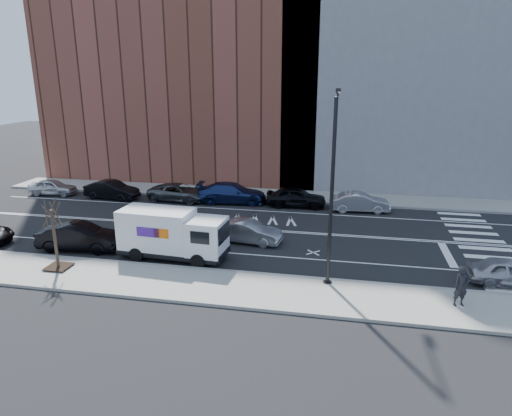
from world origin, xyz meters
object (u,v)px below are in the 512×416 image
at_px(driving_sedan, 248,232).
at_px(near_parked_front, 511,272).
at_px(far_parked_b, 112,190).
at_px(fedex_van, 172,234).
at_px(far_parked_a, 53,187).
at_px(pedestrian, 461,286).

bearing_deg(driving_sedan, near_parked_front, -96.53).
distance_m(far_parked_b, driving_sedan, 15.19).
height_order(fedex_van, near_parked_front, fedex_van).
height_order(far_parked_a, pedestrian, pedestrian).
relative_size(fedex_van, pedestrian, 3.35).
relative_size(far_parked_b, pedestrian, 2.46).
bearing_deg(far_parked_b, pedestrian, -112.76).
bearing_deg(near_parked_front, far_parked_a, 72.27).
bearing_deg(far_parked_b, fedex_van, -131.65).
relative_size(fedex_van, driving_sedan, 1.49).
relative_size(near_parked_front, pedestrian, 2.16).
height_order(far_parked_a, near_parked_front, near_parked_front).
xyz_separation_m(fedex_van, driving_sedan, (3.62, 3.24, -0.77)).
distance_m(far_parked_b, near_parked_front, 29.14).
relative_size(far_parked_b, near_parked_front, 1.14).
xyz_separation_m(near_parked_front, pedestrian, (-2.99, -2.95, 0.40)).
xyz_separation_m(driving_sedan, near_parked_front, (13.89, -3.28, -0.01)).
relative_size(far_parked_b, driving_sedan, 1.09).
bearing_deg(driving_sedan, pedestrian, -113.02).
bearing_deg(fedex_van, driving_sedan, 45.52).
relative_size(driving_sedan, pedestrian, 2.25).
bearing_deg(driving_sedan, far_parked_b, 66.41).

